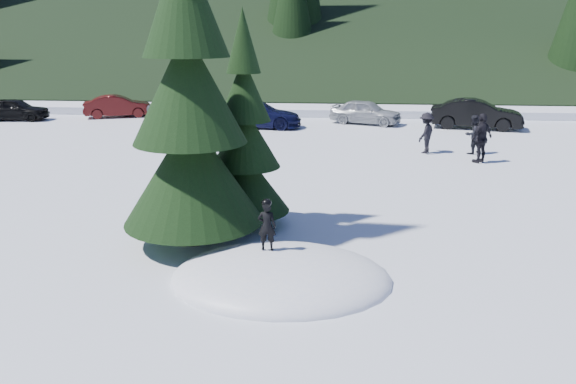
# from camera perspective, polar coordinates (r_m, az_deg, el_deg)

# --- Properties ---
(ground) EXTENTS (200.00, 200.00, 0.00)m
(ground) POSITION_cam_1_polar(r_m,az_deg,el_deg) (11.45, -0.72, -8.84)
(ground) COLOR white
(ground) RESTS_ON ground
(snow_mound) EXTENTS (4.48, 3.52, 0.96)m
(snow_mound) POSITION_cam_1_polar(r_m,az_deg,el_deg) (11.45, -0.72, -8.84)
(snow_mound) COLOR white
(snow_mound) RESTS_ON ground
(spruce_tall) EXTENTS (3.20, 3.20, 8.60)m
(spruce_tall) POSITION_cam_1_polar(r_m,az_deg,el_deg) (12.65, -10.05, 8.99)
(spruce_tall) COLOR black
(spruce_tall) RESTS_ON ground
(spruce_short) EXTENTS (2.20, 2.20, 5.37)m
(spruce_short) POSITION_cam_1_polar(r_m,az_deg,el_deg) (13.99, -4.38, 4.80)
(spruce_short) COLOR black
(spruce_short) RESTS_ON ground
(child_skier) EXTENTS (0.38, 0.26, 1.02)m
(child_skier) POSITION_cam_1_polar(r_m,az_deg,el_deg) (11.46, -2.17, -3.48)
(child_skier) COLOR black
(child_skier) RESTS_ON snow_mound
(adult_0) EXTENTS (0.97, 0.92, 1.58)m
(adult_0) POSITION_cam_1_polar(r_m,az_deg,el_deg) (23.98, 18.28, 5.57)
(adult_0) COLOR black
(adult_0) RESTS_ON ground
(adult_1) EXTENTS (1.14, 1.05, 1.87)m
(adult_1) POSITION_cam_1_polar(r_m,az_deg,el_deg) (22.42, 19.07, 5.18)
(adult_1) COLOR black
(adult_1) RESTS_ON ground
(adult_2) EXTENTS (1.08, 1.23, 1.65)m
(adult_2) POSITION_cam_1_polar(r_m,az_deg,el_deg) (23.63, 13.84, 5.85)
(adult_2) COLOR black
(adult_2) RESTS_ON ground
(car_0) EXTENTS (3.76, 1.76, 1.24)m
(car_0) POSITION_cam_1_polar(r_m,az_deg,el_deg) (35.12, -26.05, 7.57)
(car_0) COLOR black
(car_0) RESTS_ON ground
(car_1) EXTENTS (4.06, 2.59, 1.26)m
(car_1) POSITION_cam_1_polar(r_m,az_deg,el_deg) (34.28, -16.87, 8.35)
(car_1) COLOR #3D0B0B
(car_1) RESTS_ON ground
(car_2) EXTENTS (5.07, 2.56, 1.38)m
(car_2) POSITION_cam_1_polar(r_m,az_deg,el_deg) (31.78, -9.48, 8.36)
(car_2) COLOR #56595F
(car_2) RESTS_ON ground
(car_3) EXTENTS (4.89, 2.37, 1.37)m
(car_3) POSITION_cam_1_polar(r_m,az_deg,el_deg) (29.32, -3.30, 7.91)
(car_3) COLOR black
(car_3) RESTS_ON ground
(car_4) EXTENTS (4.10, 2.79, 1.30)m
(car_4) POSITION_cam_1_polar(r_m,az_deg,el_deg) (30.65, 7.90, 8.07)
(car_4) COLOR #94989C
(car_4) RESTS_ON ground
(car_5) EXTENTS (4.75, 2.49, 1.49)m
(car_5) POSITION_cam_1_polar(r_m,az_deg,el_deg) (30.42, 18.59, 7.52)
(car_5) COLOR black
(car_5) RESTS_ON ground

